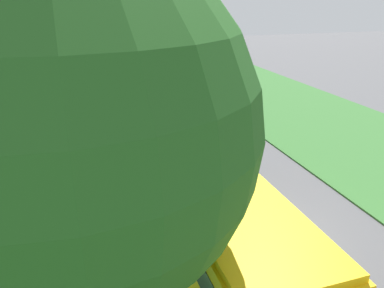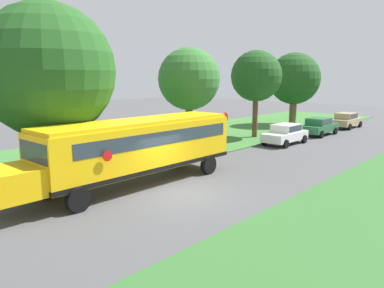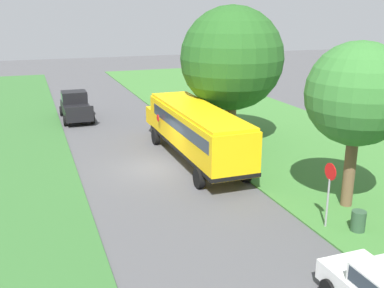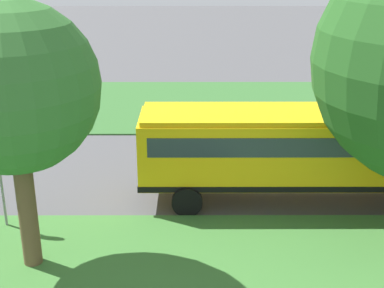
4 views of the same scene
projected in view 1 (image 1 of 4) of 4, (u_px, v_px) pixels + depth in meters
name	position (u px, v px, depth m)	size (l,w,h in m)	color
ground_plane	(273.00, 235.00, 12.63)	(120.00, 120.00, 0.00)	#4C4C4F
school_bus	(206.00, 206.00, 10.74)	(2.85, 12.42, 3.16)	yellow
car_white_nearest	(125.00, 105.00, 24.37)	(2.02, 4.40, 1.56)	silver
car_green_middle	(114.00, 85.00, 29.77)	(2.02, 4.40, 1.56)	#236038
car_tan_furthest	(105.00, 70.00, 35.55)	(2.02, 4.40, 1.56)	tan
oak_tree_beside_bus	(80.00, 123.00, 6.31)	(6.40, 6.40, 8.67)	brown
oak_tree_roadside_mid	(48.00, 60.00, 15.67)	(4.34, 4.34, 7.22)	brown
oak_tree_far_end	(58.00, 37.00, 22.55)	(4.28, 4.28, 7.40)	brown
oak_tree_across_road	(43.00, 28.00, 31.15)	(5.44, 5.44, 7.74)	brown
stop_sign	(104.00, 120.00, 18.74)	(0.08, 0.68, 2.74)	gray
trash_bin	(86.00, 141.00, 19.59)	(0.56, 0.56, 0.90)	#2D4C33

